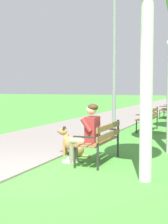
{
  "coord_description": "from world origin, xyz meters",
  "views": [
    {
      "loc": [
        3.0,
        -5.17,
        1.59
      ],
      "look_at": [
        -0.5,
        3.57,
        0.9
      ],
      "focal_mm": 54.6,
      "sensor_mm": 36.0,
      "label": 1
    }
  ],
  "objects_px": {
    "park_bench_far": "(168,108)",
    "person_seated_on_near_bench": "(87,131)",
    "dog_shepherd": "(72,145)",
    "lamp_post_far": "(168,76)",
    "lamp_post_mid": "(149,76)",
    "lamp_post_near": "(114,60)",
    "park_bench_mid": "(149,117)",
    "park_bench_near": "(101,138)"
  },
  "relations": [
    {
      "from": "dog_shepherd",
      "to": "park_bench_near",
      "type": "bearing_deg",
      "value": -24.35
    },
    {
      "from": "park_bench_far",
      "to": "dog_shepherd",
      "type": "bearing_deg",
      "value": -93.63
    },
    {
      "from": "park_bench_mid",
      "to": "lamp_post_near",
      "type": "bearing_deg",
      "value": -102.22
    },
    {
      "from": "park_bench_near",
      "to": "person_seated_on_near_bench",
      "type": "distance_m",
      "value": 0.35
    },
    {
      "from": "park_bench_far",
      "to": "lamp_post_mid",
      "type": "height_order",
      "value": "lamp_post_mid"
    },
    {
      "from": "park_bench_mid",
      "to": "dog_shepherd",
      "type": "relative_size",
      "value": 1.8
    },
    {
      "from": "park_bench_mid",
      "to": "lamp_post_far",
      "type": "height_order",
      "value": "lamp_post_far"
    },
    {
      "from": "person_seated_on_near_bench",
      "to": "dog_shepherd",
      "type": "distance_m",
      "value": 0.95
    },
    {
      "from": "lamp_post_mid",
      "to": "lamp_post_far",
      "type": "height_order",
      "value": "lamp_post_far"
    },
    {
      "from": "park_bench_mid",
      "to": "lamp_post_mid",
      "type": "relative_size",
      "value": 0.37
    },
    {
      "from": "park_bench_near",
      "to": "dog_shepherd",
      "type": "bearing_deg",
      "value": 155.65
    },
    {
      "from": "lamp_post_near",
      "to": "lamp_post_mid",
      "type": "bearing_deg",
      "value": 89.93
    },
    {
      "from": "park_bench_near",
      "to": "lamp_post_far",
      "type": "xyz_separation_m",
      "value": [
        -0.57,
        13.86,
        1.73
      ]
    },
    {
      "from": "dog_shepherd",
      "to": "lamp_post_mid",
      "type": "bearing_deg",
      "value": 88.48
    },
    {
      "from": "dog_shepherd",
      "to": "lamp_post_far",
      "type": "relative_size",
      "value": 0.19
    },
    {
      "from": "person_seated_on_near_bench",
      "to": "lamp_post_mid",
      "type": "bearing_deg",
      "value": 92.65
    },
    {
      "from": "park_bench_mid",
      "to": "lamp_post_near",
      "type": "xyz_separation_m",
      "value": [
        -0.55,
        -2.56,
        1.87
      ]
    },
    {
      "from": "park_bench_near",
      "to": "dog_shepherd",
      "type": "xyz_separation_m",
      "value": [
        -0.82,
        0.37,
        -0.25
      ]
    },
    {
      "from": "person_seated_on_near_bench",
      "to": "lamp_post_mid",
      "type": "xyz_separation_m",
      "value": [
        -0.4,
        8.58,
        1.4
      ]
    },
    {
      "from": "person_seated_on_near_bench",
      "to": "lamp_post_near",
      "type": "xyz_separation_m",
      "value": [
        -0.4,
        3.22,
        1.71
      ]
    },
    {
      "from": "person_seated_on_near_bench",
      "to": "lamp_post_far",
      "type": "bearing_deg",
      "value": 91.49
    },
    {
      "from": "park_bench_far",
      "to": "lamp_post_near",
      "type": "height_order",
      "value": "lamp_post_near"
    },
    {
      "from": "park_bench_mid",
      "to": "lamp_post_far",
      "type": "xyz_separation_m",
      "value": [
        -0.51,
        8.32,
        1.73
      ]
    },
    {
      "from": "park_bench_near",
      "to": "dog_shepherd",
      "type": "height_order",
      "value": "park_bench_near"
    },
    {
      "from": "park_bench_mid",
      "to": "park_bench_far",
      "type": "distance_m",
      "value": 5.43
    },
    {
      "from": "dog_shepherd",
      "to": "person_seated_on_near_bench",
      "type": "bearing_deg",
      "value": -44.59
    },
    {
      "from": "dog_shepherd",
      "to": "lamp_post_far",
      "type": "distance_m",
      "value": 13.64
    },
    {
      "from": "park_bench_near",
      "to": "lamp_post_near",
      "type": "relative_size",
      "value": 0.32
    },
    {
      "from": "park_bench_far",
      "to": "lamp_post_near",
      "type": "bearing_deg",
      "value": -93.36
    },
    {
      "from": "park_bench_far",
      "to": "lamp_post_mid",
      "type": "relative_size",
      "value": 0.37
    },
    {
      "from": "dog_shepherd",
      "to": "lamp_post_near",
      "type": "relative_size",
      "value": 0.18
    },
    {
      "from": "park_bench_near",
      "to": "person_seated_on_near_bench",
      "type": "relative_size",
      "value": 1.2
    },
    {
      "from": "park_bench_far",
      "to": "dog_shepherd",
      "type": "xyz_separation_m",
      "value": [
        -0.67,
        -10.6,
        -0.25
      ]
    },
    {
      "from": "person_seated_on_near_bench",
      "to": "lamp_post_mid",
      "type": "distance_m",
      "value": 8.7
    },
    {
      "from": "park_bench_mid",
      "to": "park_bench_far",
      "type": "relative_size",
      "value": 1.0
    },
    {
      "from": "park_bench_mid",
      "to": "dog_shepherd",
      "type": "bearing_deg",
      "value": -98.33
    },
    {
      "from": "park_bench_far",
      "to": "dog_shepherd",
      "type": "relative_size",
      "value": 1.8
    },
    {
      "from": "park_bench_near",
      "to": "park_bench_far",
      "type": "xyz_separation_m",
      "value": [
        -0.14,
        10.97,
        0.0
      ]
    },
    {
      "from": "lamp_post_near",
      "to": "lamp_post_mid",
      "type": "xyz_separation_m",
      "value": [
        0.01,
        5.36,
        -0.3
      ]
    },
    {
      "from": "park_bench_near",
      "to": "lamp_post_far",
      "type": "bearing_deg",
      "value": 92.37
    },
    {
      "from": "lamp_post_far",
      "to": "person_seated_on_near_bench",
      "type": "bearing_deg",
      "value": -88.51
    },
    {
      "from": "park_bench_far",
      "to": "person_seated_on_near_bench",
      "type": "xyz_separation_m",
      "value": [
        -0.06,
        -11.2,
        0.17
      ]
    }
  ]
}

